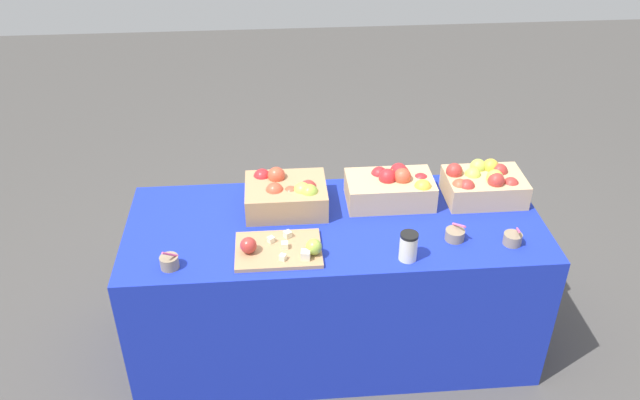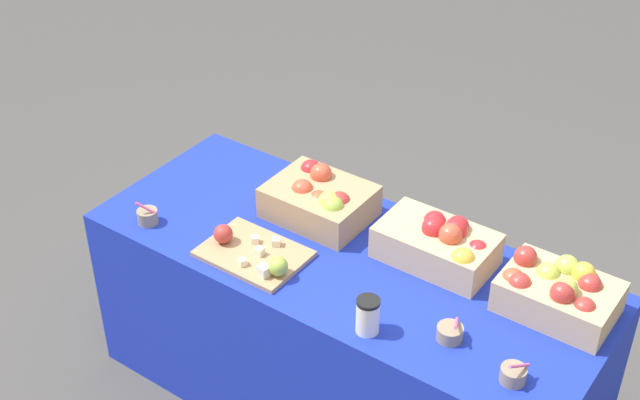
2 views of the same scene
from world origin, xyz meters
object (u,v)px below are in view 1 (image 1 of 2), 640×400
cutting_board_front (280,249)px  sample_bowl_mid (455,235)px  apple_crate_right (287,194)px  sample_bowl_far (169,262)px  apple_crate_middle (393,187)px  sample_bowl_near (513,239)px  coffee_cup (408,246)px  apple_crate_left (483,184)px

cutting_board_front → sample_bowl_mid: size_ratio=4.11×
apple_crate_right → sample_bowl_mid: (0.72, -0.31, -0.05)m
sample_bowl_far → apple_crate_middle: bearing=23.2°
apple_crate_right → sample_bowl_near: (0.96, -0.36, -0.05)m
sample_bowl_mid → coffee_cup: (-0.23, -0.12, 0.04)m
sample_bowl_mid → sample_bowl_far: bearing=-175.4°
sample_bowl_far → sample_bowl_near: bearing=1.8°
apple_crate_middle → coffee_cup: (-0.01, -0.45, -0.01)m
apple_crate_right → coffee_cup: 0.65m
apple_crate_left → apple_crate_middle: bearing=178.7°
sample_bowl_mid → coffee_cup: size_ratio=0.70×
apple_crate_left → apple_crate_right: 0.94m
sample_bowl_near → sample_bowl_far: (-1.46, -0.05, 0.00)m
apple_crate_middle → apple_crate_right: 0.50m
apple_crate_middle → apple_crate_right: (-0.50, -0.02, -0.00)m
apple_crate_middle → coffee_cup: 0.45m
apple_crate_left → apple_crate_middle: apple_crate_middle is taller
sample_bowl_mid → coffee_cup: 0.26m
apple_crate_left → coffee_cup: 0.63m
apple_crate_right → sample_bowl_far: apple_crate_right is taller
cutting_board_front → coffee_cup: (0.54, -0.08, 0.04)m
apple_crate_right → coffee_cup: bearing=-41.2°
apple_crate_right → coffee_cup: (0.49, -0.43, -0.01)m
coffee_cup → sample_bowl_near: bearing=8.1°
apple_crate_right → sample_bowl_far: (-0.50, -0.41, -0.05)m
sample_bowl_mid → sample_bowl_near: bearing=-12.1°
sample_bowl_near → sample_bowl_mid: bearing=167.9°
sample_bowl_mid → apple_crate_right: bearing=156.8°
apple_crate_left → apple_crate_middle: 0.43m
sample_bowl_near → coffee_cup: coffee_cup is taller
apple_crate_left → sample_bowl_mid: apple_crate_left is taller
apple_crate_middle → sample_bowl_near: bearing=-39.6°
coffee_cup → apple_crate_middle: bearing=88.5°
apple_crate_left → apple_crate_right: apple_crate_right is taller
apple_crate_middle → sample_bowl_far: apple_crate_middle is taller
sample_bowl_near → sample_bowl_far: size_ratio=0.95×
sample_bowl_near → apple_crate_middle: bearing=140.4°
apple_crate_middle → sample_bowl_mid: 0.40m
apple_crate_right → cutting_board_front: apple_crate_right is taller
sample_bowl_mid → sample_bowl_far: 1.23m
coffee_cup → sample_bowl_far: bearing=178.8°
sample_bowl_mid → cutting_board_front: bearing=-177.3°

